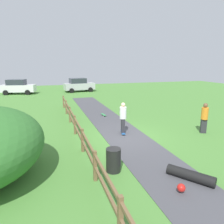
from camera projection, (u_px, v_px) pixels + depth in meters
ground_plane at (125, 137)px, 11.65m from camera, size 60.00×60.00×0.00m
asphalt_path at (125, 136)px, 11.65m from camera, size 2.40×28.00×0.02m
wooden_fence at (78, 130)px, 10.74m from camera, size 0.12×18.12×1.10m
trash_bin at (113, 160)px, 7.84m from camera, size 0.56×0.56×0.90m
skater_riding at (123, 117)px, 11.88m from camera, size 0.46×0.82×1.81m
skater_fallen at (190, 176)px, 7.19m from camera, size 1.50×1.52×0.36m
skateboard_loose at (104, 115)px, 16.25m from camera, size 0.25×0.81×0.08m
bystander_orange at (204, 117)px, 12.06m from camera, size 0.51×0.51×1.77m
parked_car_silver at (79, 85)px, 29.79m from camera, size 4.38×2.41×1.92m
parked_car_white at (18, 87)px, 27.48m from camera, size 4.46×2.63×1.92m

